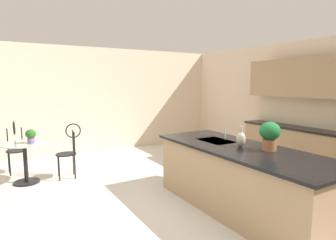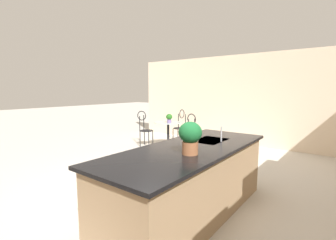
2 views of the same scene
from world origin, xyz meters
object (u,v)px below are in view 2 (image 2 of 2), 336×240
at_px(bistro_table, 168,132).
at_px(potted_plant_counter_near, 190,136).
at_px(potted_plant_on_table, 169,118).
at_px(chair_toward_desk, 180,124).
at_px(chair_near_window, 189,131).
at_px(chair_by_island, 145,127).
at_px(vase_on_counter, 194,138).

xyz_separation_m(bistro_table, potted_plant_counter_near, (3.12, 2.69, 0.69)).
bearing_deg(potted_plant_on_table, chair_toward_desk, -166.21).
relative_size(potted_plant_on_table, potted_plant_counter_near, 0.65).
height_order(chair_near_window, potted_plant_counter_near, potted_plant_counter_near).
xyz_separation_m(chair_by_island, vase_on_counter, (2.51, 3.20, 0.46)).
bearing_deg(bistro_table, vase_on_counter, 42.37).
bearing_deg(bistro_table, chair_toward_desk, -172.18).
height_order(chair_toward_desk, potted_plant_on_table, chair_toward_desk).
bearing_deg(potted_plant_counter_near, vase_on_counter, -154.69).
bearing_deg(chair_near_window, chair_by_island, -82.99).
relative_size(chair_toward_desk, potted_plant_on_table, 4.18).
bearing_deg(chair_toward_desk, potted_plant_counter_near, 35.73).
bearing_deg(chair_by_island, chair_toward_desk, 150.74).
bearing_deg(vase_on_counter, potted_plant_counter_near, 25.31).
distance_m(chair_by_island, potted_plant_counter_near, 4.46).
xyz_separation_m(bistro_table, vase_on_counter, (2.77, 2.53, 0.58)).
height_order(bistro_table, chair_by_island, chair_by_island).
distance_m(bistro_table, chair_near_window, 0.76).
bearing_deg(potted_plant_on_table, bistro_table, -131.01).
distance_m(chair_by_island, vase_on_counter, 4.10).
height_order(chair_near_window, chair_by_island, same).
bearing_deg(chair_near_window, chair_toward_desk, -134.88).
bearing_deg(vase_on_counter, bistro_table, -137.63).
bearing_deg(vase_on_counter, potted_plant_on_table, -137.89).
distance_m(bistro_table, chair_by_island, 0.74).
xyz_separation_m(bistro_table, chair_near_window, (0.08, 0.75, 0.13)).
xyz_separation_m(chair_by_island, potted_plant_counter_near, (2.86, 3.37, 0.57)).
relative_size(chair_near_window, potted_plant_on_table, 4.18).
xyz_separation_m(chair_toward_desk, vase_on_counter, (3.54, 2.63, 0.46)).
xyz_separation_m(potted_plant_counter_near, vase_on_counter, (-0.35, -0.17, -0.11)).
height_order(chair_toward_desk, potted_plant_counter_near, potted_plant_counter_near).
bearing_deg(potted_plant_counter_near, chair_near_window, -147.40).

